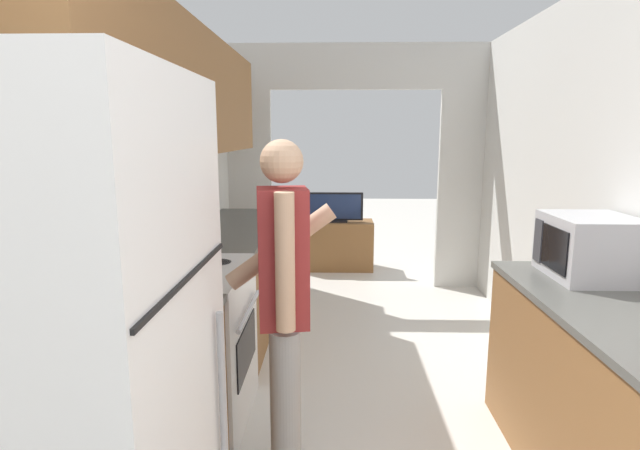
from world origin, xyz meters
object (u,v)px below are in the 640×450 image
Objects in this scene: refrigerator at (51,420)px; range_oven at (190,346)px; microwave at (590,247)px; tv_cabinet at (335,245)px; television at (335,207)px; person at (284,311)px.

refrigerator is 1.72× the size of range_oven.
microwave is 0.51× the size of tv_cabinet.
television is (0.74, 4.69, -0.13)m from refrigerator.
range_oven is at bearing 178.05° from microwave.
person is 3.79m from television.
tv_cabinet is 0.46m from television.
person reaches higher than range_oven.
range_oven is at bearing 92.72° from refrigerator.
microwave is 3.70m from tv_cabinet.
microwave reaches higher than television.
refrigerator is 3.80× the size of microwave.
person is at bearing -93.39° from television.
person is at bearing -41.96° from range_oven.
refrigerator is 2.45m from microwave.
refrigerator reaches higher than range_oven.
person is (0.51, 0.90, -0.03)m from refrigerator.
tv_cabinet is (0.22, 3.83, -0.56)m from person.
range_oven is 0.64× the size of person.
person is 2.39× the size of television.
microwave is (2.03, 1.35, 0.16)m from refrigerator.
refrigerator reaches higher than tv_cabinet.
tv_cabinet is at bearing 81.15° from refrigerator.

